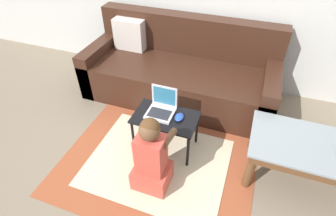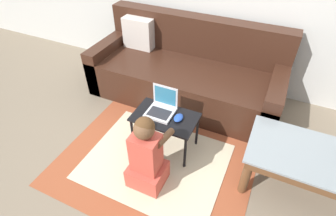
{
  "view_description": "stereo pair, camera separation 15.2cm",
  "coord_description": "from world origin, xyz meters",
  "px_view_note": "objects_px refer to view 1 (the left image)",
  "views": [
    {
      "loc": [
        0.59,
        -1.49,
        1.91
      ],
      "look_at": [
        -0.01,
        0.15,
        0.45
      ],
      "focal_mm": 28.0,
      "sensor_mm": 36.0,
      "label": 1
    },
    {
      "loc": [
        0.73,
        -1.43,
        1.91
      ],
      "look_at": [
        -0.01,
        0.15,
        0.45
      ],
      "focal_mm": 28.0,
      "sensor_mm": 36.0,
      "label": 2
    }
  ],
  "objects_px": {
    "couch": "(179,72)",
    "computer_mouse": "(179,117)",
    "coffee_table": "(324,154)",
    "person_seated": "(151,158)",
    "laptop_desk": "(165,121)",
    "laptop": "(161,109)"
  },
  "relations": [
    {
      "from": "computer_mouse",
      "to": "coffee_table",
      "type": "bearing_deg",
      "value": 1.59
    },
    {
      "from": "couch",
      "to": "person_seated",
      "type": "xyz_separation_m",
      "value": [
        0.19,
        -1.28,
        0.02
      ]
    },
    {
      "from": "laptop_desk",
      "to": "computer_mouse",
      "type": "distance_m",
      "value": 0.14
    },
    {
      "from": "coffee_table",
      "to": "laptop_desk",
      "type": "height_order",
      "value": "coffee_table"
    },
    {
      "from": "coffee_table",
      "to": "person_seated",
      "type": "bearing_deg",
      "value": -159.86
    },
    {
      "from": "couch",
      "to": "coffee_table",
      "type": "xyz_separation_m",
      "value": [
        1.43,
        -0.82,
        0.05
      ]
    },
    {
      "from": "computer_mouse",
      "to": "person_seated",
      "type": "distance_m",
      "value": 0.44
    },
    {
      "from": "person_seated",
      "to": "couch",
      "type": "bearing_deg",
      "value": 98.29
    },
    {
      "from": "couch",
      "to": "coffee_table",
      "type": "bearing_deg",
      "value": -29.75
    },
    {
      "from": "couch",
      "to": "computer_mouse",
      "type": "bearing_deg",
      "value": -72.29
    },
    {
      "from": "computer_mouse",
      "to": "person_seated",
      "type": "xyz_separation_m",
      "value": [
        -0.09,
        -0.43,
        -0.09
      ]
    },
    {
      "from": "laptop",
      "to": "computer_mouse",
      "type": "distance_m",
      "value": 0.18
    },
    {
      "from": "coffee_table",
      "to": "laptop",
      "type": "distance_m",
      "value": 1.34
    },
    {
      "from": "couch",
      "to": "person_seated",
      "type": "distance_m",
      "value": 1.29
    },
    {
      "from": "person_seated",
      "to": "laptop_desk",
      "type": "bearing_deg",
      "value": 94.89
    },
    {
      "from": "coffee_table",
      "to": "computer_mouse",
      "type": "height_order",
      "value": "computer_mouse"
    },
    {
      "from": "couch",
      "to": "laptop_desk",
      "type": "bearing_deg",
      "value": -80.12
    },
    {
      "from": "coffee_table",
      "to": "computer_mouse",
      "type": "distance_m",
      "value": 1.16
    },
    {
      "from": "couch",
      "to": "person_seated",
      "type": "relative_size",
      "value": 2.99
    },
    {
      "from": "coffee_table",
      "to": "computer_mouse",
      "type": "bearing_deg",
      "value": -178.41
    },
    {
      "from": "couch",
      "to": "laptop_desk",
      "type": "height_order",
      "value": "couch"
    },
    {
      "from": "laptop",
      "to": "computer_mouse",
      "type": "height_order",
      "value": "laptop"
    }
  ]
}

